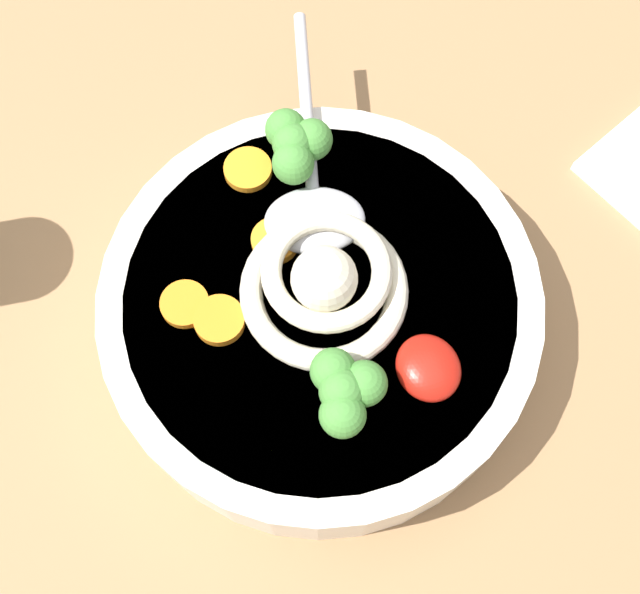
# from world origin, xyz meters

# --- Properties ---
(table_slab) EXTENTS (1.24, 1.24, 0.03)m
(table_slab) POSITION_xyz_m (0.00, 0.00, 0.01)
(table_slab) COLOR #936D47
(table_slab) RESTS_ON ground
(soup_bowl) EXTENTS (0.26, 0.26, 0.06)m
(soup_bowl) POSITION_xyz_m (-0.01, 0.03, 0.06)
(soup_bowl) COLOR silver
(soup_bowl) RESTS_ON table_slab
(noodle_pile) EXTENTS (0.11, 0.10, 0.04)m
(noodle_pile) POSITION_xyz_m (-0.00, 0.03, 0.10)
(noodle_pile) COLOR beige
(noodle_pile) RESTS_ON soup_bowl
(soup_spoon) EXTENTS (0.17, 0.09, 0.02)m
(soup_spoon) POSITION_xyz_m (0.05, 0.01, 0.10)
(soup_spoon) COLOR #B7B7BC
(soup_spoon) RESTS_ON soup_bowl
(chili_sauce_dollop) EXTENTS (0.04, 0.04, 0.02)m
(chili_sauce_dollop) POSITION_xyz_m (-0.07, -0.01, 0.10)
(chili_sauce_dollop) COLOR #B2190F
(chili_sauce_dollop) RESTS_ON soup_bowl
(broccoli_floret_left) EXTENTS (0.05, 0.04, 0.04)m
(broccoli_floret_left) POSITION_xyz_m (-0.07, 0.04, 0.11)
(broccoli_floret_left) COLOR #7A9E60
(broccoli_floret_left) RESTS_ON soup_bowl
(broccoli_floret_rear) EXTENTS (0.05, 0.04, 0.04)m
(broccoli_floret_rear) POSITION_xyz_m (0.08, 0.01, 0.11)
(broccoli_floret_rear) COLOR #7A9E60
(broccoli_floret_rear) RESTS_ON soup_bowl
(carrot_slice_far) EXTENTS (0.03, 0.03, 0.01)m
(carrot_slice_far) POSITION_xyz_m (-0.00, 0.09, 0.09)
(carrot_slice_far) COLOR orange
(carrot_slice_far) RESTS_ON soup_bowl
(carrot_slice_right) EXTENTS (0.03, 0.03, 0.01)m
(carrot_slice_right) POSITION_xyz_m (0.02, 0.10, 0.09)
(carrot_slice_right) COLOR orange
(carrot_slice_right) RESTS_ON soup_bowl
(carrot_slice_center) EXTENTS (0.03, 0.03, 0.01)m
(carrot_slice_center) POSITION_xyz_m (0.03, 0.04, 0.09)
(carrot_slice_center) COLOR orange
(carrot_slice_center) RESTS_ON soup_bowl
(carrot_slice_beside_chili) EXTENTS (0.03, 0.03, 0.01)m
(carrot_slice_beside_chili) POSITION_xyz_m (0.09, 0.04, 0.09)
(carrot_slice_beside_chili) COLOR orange
(carrot_slice_beside_chili) RESTS_ON soup_bowl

